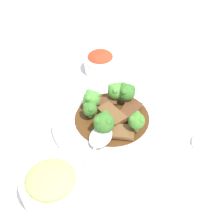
{
  "coord_description": "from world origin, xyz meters",
  "views": [
    {
      "loc": [
        -0.51,
        -0.09,
        0.54
      ],
      "look_at": [
        0.0,
        0.0,
        0.03
      ],
      "focal_mm": 50.0,
      "sensor_mm": 36.0,
      "label": 1
    }
  ],
  "objects_px": {
    "main_plate": "(112,119)",
    "side_bowl_kimchi": "(100,62)",
    "broccoli_floret_5": "(116,91)",
    "serving_spoon": "(98,141)",
    "broccoli_floret_0": "(104,122)",
    "broccoli_floret_2": "(90,109)",
    "broccoli_floret_1": "(126,92)",
    "sauce_dish": "(208,144)",
    "broccoli_floret_4": "(92,99)",
    "beef_strip_2": "(119,131)",
    "beef_strip_3": "(130,110)",
    "side_bowl_appetizer": "(52,184)",
    "beef_strip_0": "(112,114)",
    "beef_strip_1": "(105,102)",
    "broccoli_floret_3": "(137,121)"
  },
  "relations": [
    {
      "from": "main_plate",
      "to": "side_bowl_kimchi",
      "type": "height_order",
      "value": "side_bowl_kimchi"
    },
    {
      "from": "main_plate",
      "to": "broccoli_floret_5",
      "type": "xyz_separation_m",
      "value": [
        0.06,
        -0.0,
        0.04
      ]
    },
    {
      "from": "serving_spoon",
      "to": "side_bowl_kimchi",
      "type": "relative_size",
      "value": 2.49
    },
    {
      "from": "broccoli_floret_0",
      "to": "broccoli_floret_2",
      "type": "xyz_separation_m",
      "value": [
        0.04,
        0.04,
        -0.0
      ]
    },
    {
      "from": "broccoli_floret_2",
      "to": "serving_spoon",
      "type": "relative_size",
      "value": 0.18
    },
    {
      "from": "broccoli_floret_1",
      "to": "sauce_dish",
      "type": "distance_m",
      "value": 0.22
    },
    {
      "from": "broccoli_floret_4",
      "to": "side_bowl_kimchi",
      "type": "height_order",
      "value": "broccoli_floret_4"
    },
    {
      "from": "serving_spoon",
      "to": "side_bowl_kimchi",
      "type": "xyz_separation_m",
      "value": [
        0.28,
        0.05,
        0.01
      ]
    },
    {
      "from": "broccoli_floret_0",
      "to": "beef_strip_2",
      "type": "bearing_deg",
      "value": -90.33
    },
    {
      "from": "beef_strip_3",
      "to": "side_bowl_appetizer",
      "type": "relative_size",
      "value": 0.57
    },
    {
      "from": "side_bowl_kimchi",
      "to": "beef_strip_2",
      "type": "bearing_deg",
      "value": -159.86
    },
    {
      "from": "main_plate",
      "to": "side_bowl_appetizer",
      "type": "distance_m",
      "value": 0.23
    },
    {
      "from": "broccoli_floret_4",
      "to": "serving_spoon",
      "type": "height_order",
      "value": "broccoli_floret_4"
    },
    {
      "from": "beef_strip_0",
      "to": "sauce_dish",
      "type": "xyz_separation_m",
      "value": [
        -0.04,
        -0.22,
        -0.02
      ]
    },
    {
      "from": "side_bowl_kimchi",
      "to": "side_bowl_appetizer",
      "type": "xyz_separation_m",
      "value": [
        -0.4,
        0.02,
        0.0
      ]
    },
    {
      "from": "main_plate",
      "to": "beef_strip_0",
      "type": "height_order",
      "value": "beef_strip_0"
    },
    {
      "from": "beef_strip_0",
      "to": "broccoli_floret_4",
      "type": "height_order",
      "value": "broccoli_floret_4"
    },
    {
      "from": "serving_spoon",
      "to": "sauce_dish",
      "type": "bearing_deg",
      "value": -78.35
    },
    {
      "from": "broccoli_floret_1",
      "to": "broccoli_floret_2",
      "type": "relative_size",
      "value": 1.28
    },
    {
      "from": "main_plate",
      "to": "serving_spoon",
      "type": "height_order",
      "value": "serving_spoon"
    },
    {
      "from": "beef_strip_0",
      "to": "beef_strip_1",
      "type": "bearing_deg",
      "value": 33.12
    },
    {
      "from": "main_plate",
      "to": "sauce_dish",
      "type": "relative_size",
      "value": 4.02
    },
    {
      "from": "serving_spoon",
      "to": "side_bowl_appetizer",
      "type": "xyz_separation_m",
      "value": [
        -0.12,
        0.07,
        0.01
      ]
    },
    {
      "from": "beef_strip_2",
      "to": "sauce_dish",
      "type": "bearing_deg",
      "value": -86.68
    },
    {
      "from": "beef_strip_2",
      "to": "side_bowl_appetizer",
      "type": "height_order",
      "value": "side_bowl_appetizer"
    },
    {
      "from": "broccoli_floret_2",
      "to": "side_bowl_kimchi",
      "type": "height_order",
      "value": "side_bowl_kimchi"
    },
    {
      "from": "broccoli_floret_4",
      "to": "side_bowl_appetizer",
      "type": "distance_m",
      "value": 0.23
    },
    {
      "from": "broccoli_floret_1",
      "to": "side_bowl_kimchi",
      "type": "bearing_deg",
      "value": 33.64
    },
    {
      "from": "beef_strip_3",
      "to": "main_plate",
      "type": "bearing_deg",
      "value": 116.71
    },
    {
      "from": "beef_strip_1",
      "to": "broccoli_floret_3",
      "type": "distance_m",
      "value": 0.11
    },
    {
      "from": "side_bowl_kimchi",
      "to": "sauce_dish",
      "type": "bearing_deg",
      "value": -128.75
    },
    {
      "from": "beef_strip_0",
      "to": "broccoli_floret_4",
      "type": "distance_m",
      "value": 0.06
    },
    {
      "from": "serving_spoon",
      "to": "sauce_dish",
      "type": "distance_m",
      "value": 0.24
    },
    {
      "from": "main_plate",
      "to": "broccoli_floret_2",
      "type": "bearing_deg",
      "value": 99.13
    },
    {
      "from": "broccoli_floret_5",
      "to": "side_bowl_kimchi",
      "type": "xyz_separation_m",
      "value": [
        0.14,
        0.07,
        -0.02
      ]
    },
    {
      "from": "broccoli_floret_0",
      "to": "broccoli_floret_2",
      "type": "height_order",
      "value": "broccoli_floret_0"
    },
    {
      "from": "serving_spoon",
      "to": "sauce_dish",
      "type": "relative_size",
      "value": 3.15
    },
    {
      "from": "beef_strip_3",
      "to": "broccoli_floret_3",
      "type": "relative_size",
      "value": 1.39
    },
    {
      "from": "main_plate",
      "to": "side_bowl_kimchi",
      "type": "bearing_deg",
      "value": 18.66
    },
    {
      "from": "main_plate",
      "to": "beef_strip_0",
      "type": "distance_m",
      "value": 0.02
    },
    {
      "from": "beef_strip_0",
      "to": "side_bowl_appetizer",
      "type": "bearing_deg",
      "value": 159.18
    },
    {
      "from": "broccoli_floret_4",
      "to": "broccoli_floret_3",
      "type": "bearing_deg",
      "value": -116.97
    },
    {
      "from": "beef_strip_1",
      "to": "serving_spoon",
      "type": "height_order",
      "value": "serving_spoon"
    },
    {
      "from": "broccoli_floret_1",
      "to": "beef_strip_0",
      "type": "bearing_deg",
      "value": 154.08
    },
    {
      "from": "broccoli_floret_1",
      "to": "serving_spoon",
      "type": "distance_m",
      "value": 0.15
    },
    {
      "from": "broccoli_floret_2",
      "to": "serving_spoon",
      "type": "xyz_separation_m",
      "value": [
        -0.08,
        -0.03,
        -0.02
      ]
    },
    {
      "from": "beef_strip_0",
      "to": "broccoli_floret_3",
      "type": "distance_m",
      "value": 0.08
    },
    {
      "from": "side_bowl_appetizer",
      "to": "serving_spoon",
      "type": "bearing_deg",
      "value": -27.87
    },
    {
      "from": "beef_strip_0",
      "to": "side_bowl_kimchi",
      "type": "bearing_deg",
      "value": 18.66
    },
    {
      "from": "side_bowl_appetizer",
      "to": "broccoli_floret_3",
      "type": "bearing_deg",
      "value": -39.08
    }
  ]
}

